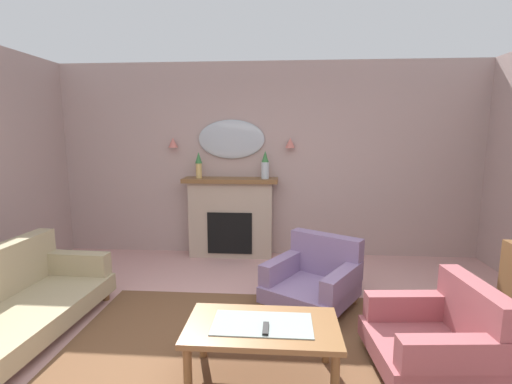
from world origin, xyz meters
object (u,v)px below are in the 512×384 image
(mantel_vase_centre, at_px, (199,164))
(mantel_vase_right, at_px, (265,165))
(wall_sconce_left, at_px, (173,143))
(fireplace, at_px, (231,218))
(armchair_near_fireplace, at_px, (315,277))
(wall_mirror, at_px, (231,139))
(coffee_table, at_px, (262,332))
(floral_couch, at_px, (11,302))
(tv_remote, at_px, (266,329))
(wall_sconce_right, at_px, (290,143))
(armchair_by_coffee_table, at_px, (440,335))

(mantel_vase_centre, bearing_deg, mantel_vase_right, -0.00)
(wall_sconce_left, bearing_deg, fireplace, -6.16)
(mantel_vase_right, distance_m, armchair_near_fireplace, 1.89)
(wall_mirror, xyz_separation_m, armchair_near_fireplace, (1.10, -1.63, -1.40))
(wall_sconce_left, xyz_separation_m, coffee_table, (1.46, -2.83, -1.28))
(fireplace, bearing_deg, floral_couch, -125.56)
(tv_remote, distance_m, floral_couch, 2.35)
(wall_sconce_right, xyz_separation_m, armchair_near_fireplace, (0.25, -1.58, -1.35))
(fireplace, height_order, armchair_by_coffee_table, fireplace)
(tv_remote, relative_size, floral_couch, 0.09)
(wall_sconce_right, distance_m, tv_remote, 3.16)
(floral_couch, bearing_deg, wall_mirror, 56.05)
(wall_mirror, bearing_deg, fireplace, -90.00)
(wall_mirror, relative_size, tv_remote, 6.00)
(coffee_table, bearing_deg, floral_couch, 168.93)
(tv_remote, xyz_separation_m, floral_couch, (-2.28, 0.52, -0.13))
(mantel_vase_right, xyz_separation_m, wall_sconce_right, (0.35, 0.12, 0.31))
(wall_mirror, xyz_separation_m, wall_sconce_right, (0.85, -0.05, -0.05))
(coffee_table, bearing_deg, armchair_by_coffee_table, 8.05)
(wall_mirror, relative_size, armchair_near_fireplace, 0.86)
(tv_remote, bearing_deg, fireplace, 102.80)
(fireplace, bearing_deg, wall_sconce_left, 173.84)
(mantel_vase_centre, relative_size, armchair_near_fireplace, 0.33)
(mantel_vase_right, bearing_deg, wall_mirror, 161.22)
(coffee_table, xyz_separation_m, tv_remote, (0.03, -0.08, 0.07))
(wall_sconce_right, xyz_separation_m, tv_remote, (-0.21, -2.91, -1.21))
(floral_couch, relative_size, armchair_by_coffee_table, 1.98)
(fireplace, relative_size, tv_remote, 8.50)
(coffee_table, height_order, tv_remote, tv_remote)
(wall_sconce_right, distance_m, armchair_near_fireplace, 2.10)
(wall_sconce_right, bearing_deg, fireplace, -173.84)
(coffee_table, bearing_deg, tv_remote, -71.37)
(fireplace, xyz_separation_m, armchair_near_fireplace, (1.10, -1.49, -0.27))
(mantel_vase_centre, height_order, wall_mirror, wall_mirror)
(wall_sconce_left, xyz_separation_m, armchair_by_coffee_table, (2.79, -2.65, -1.35))
(tv_remote, xyz_separation_m, armchair_by_coffee_table, (1.29, 0.27, -0.15))
(wall_mirror, distance_m, armchair_by_coffee_table, 3.60)
(coffee_table, bearing_deg, fireplace, 102.63)
(wall_sconce_right, distance_m, coffee_table, 3.12)
(wall_mirror, distance_m, coffee_table, 3.23)
(wall_sconce_left, distance_m, armchair_by_coffee_table, 4.07)
(mantel_vase_centre, bearing_deg, floral_couch, -117.73)
(mantel_vase_centre, distance_m, wall_sconce_left, 0.51)
(fireplace, relative_size, coffee_table, 1.24)
(coffee_table, relative_size, armchair_near_fireplace, 0.98)
(coffee_table, relative_size, armchair_by_coffee_table, 1.24)
(mantel_vase_right, relative_size, armchair_near_fireplace, 0.35)
(coffee_table, bearing_deg, wall_sconce_right, 85.24)
(floral_couch, height_order, armchair_by_coffee_table, floral_couch)
(wall_mirror, bearing_deg, floral_couch, -123.95)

